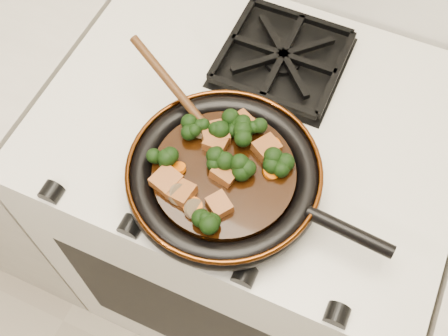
% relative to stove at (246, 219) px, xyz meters
% --- Properties ---
extents(stove, '(0.76, 0.60, 0.90)m').
position_rel_stove_xyz_m(stove, '(0.00, 0.00, 0.00)').
color(stove, beige).
rests_on(stove, ground).
extents(burner_grate_front, '(0.23, 0.23, 0.03)m').
position_rel_stove_xyz_m(burner_grate_front, '(0.00, -0.14, 0.46)').
color(burner_grate_front, black).
rests_on(burner_grate_front, stove).
extents(burner_grate_back, '(0.23, 0.23, 0.03)m').
position_rel_stove_xyz_m(burner_grate_back, '(0.00, 0.14, 0.46)').
color(burner_grate_back, black).
rests_on(burner_grate_back, stove).
extents(skillet, '(0.44, 0.32, 0.05)m').
position_rel_stove_xyz_m(skillet, '(0.01, -0.15, 0.49)').
color(skillet, black).
rests_on(skillet, burner_grate_front).
extents(braising_sauce, '(0.23, 0.23, 0.02)m').
position_rel_stove_xyz_m(braising_sauce, '(0.01, -0.15, 0.50)').
color(braising_sauce, black).
rests_on(braising_sauce, skillet).
extents(tofu_cube_0, '(0.05, 0.05, 0.02)m').
position_rel_stove_xyz_m(tofu_cube_0, '(-0.07, -0.21, 0.52)').
color(tofu_cube_0, brown).
rests_on(tofu_cube_0, braising_sauce).
extents(tofu_cube_1, '(0.06, 0.06, 0.03)m').
position_rel_stove_xyz_m(tofu_cube_1, '(0.00, -0.07, 0.52)').
color(tofu_cube_1, brown).
rests_on(tofu_cube_1, braising_sauce).
extents(tofu_cube_2, '(0.04, 0.04, 0.02)m').
position_rel_stove_xyz_m(tofu_cube_2, '(-0.02, -0.11, 0.52)').
color(tofu_cube_2, brown).
rests_on(tofu_cube_2, braising_sauce).
extents(tofu_cube_3, '(0.05, 0.05, 0.02)m').
position_rel_stove_xyz_m(tofu_cube_3, '(0.06, -0.09, 0.52)').
color(tofu_cube_3, brown).
rests_on(tofu_cube_3, braising_sauce).
extents(tofu_cube_4, '(0.06, 0.06, 0.02)m').
position_rel_stove_xyz_m(tofu_cube_4, '(-0.03, -0.10, 0.52)').
color(tofu_cube_4, brown).
rests_on(tofu_cube_4, braising_sauce).
extents(tofu_cube_5, '(0.05, 0.05, 0.03)m').
position_rel_stove_xyz_m(tofu_cube_5, '(0.01, -0.16, 0.52)').
color(tofu_cube_5, brown).
rests_on(tofu_cube_5, braising_sauce).
extents(tofu_cube_6, '(0.05, 0.05, 0.02)m').
position_rel_stove_xyz_m(tofu_cube_6, '(0.03, -0.21, 0.52)').
color(tofu_cube_6, brown).
rests_on(tofu_cube_6, braising_sauce).
extents(tofu_cube_7, '(0.04, 0.04, 0.03)m').
position_rel_stove_xyz_m(tofu_cube_7, '(-0.04, -0.22, 0.52)').
color(tofu_cube_7, brown).
rests_on(tofu_cube_7, braising_sauce).
extents(broccoli_floret_0, '(0.08, 0.08, 0.07)m').
position_rel_stove_xyz_m(broccoli_floret_0, '(-0.03, -0.08, 0.52)').
color(broccoli_floret_0, black).
rests_on(broccoli_floret_0, braising_sauce).
extents(broccoli_floret_1, '(0.09, 0.09, 0.06)m').
position_rel_stove_xyz_m(broccoli_floret_1, '(0.02, -0.07, 0.52)').
color(broccoli_floret_1, black).
rests_on(broccoli_floret_1, braising_sauce).
extents(broccoli_floret_2, '(0.09, 0.08, 0.07)m').
position_rel_stove_xyz_m(broccoli_floret_2, '(0.02, -0.25, 0.52)').
color(broccoli_floret_2, black).
rests_on(broccoli_floret_2, braising_sauce).
extents(broccoli_floret_3, '(0.08, 0.08, 0.06)m').
position_rel_stove_xyz_m(broccoli_floret_3, '(0.08, -0.11, 0.52)').
color(broccoli_floret_3, black).
rests_on(broccoli_floret_3, braising_sauce).
extents(broccoli_floret_4, '(0.09, 0.09, 0.07)m').
position_rel_stove_xyz_m(broccoli_floret_4, '(0.00, -0.08, 0.52)').
color(broccoli_floret_4, black).
rests_on(broccoli_floret_4, braising_sauce).
extents(broccoli_floret_5, '(0.07, 0.08, 0.07)m').
position_rel_stove_xyz_m(broccoli_floret_5, '(0.03, -0.14, 0.52)').
color(broccoli_floret_5, black).
rests_on(broccoli_floret_5, braising_sauce).
extents(broccoli_floret_6, '(0.09, 0.08, 0.07)m').
position_rel_stove_xyz_m(broccoli_floret_6, '(-0.09, -0.17, 0.52)').
color(broccoli_floret_6, black).
rests_on(broccoli_floret_6, braising_sauce).
extents(broccoli_floret_7, '(0.09, 0.09, 0.07)m').
position_rel_stove_xyz_m(broccoli_floret_7, '(-0.07, -0.10, 0.52)').
color(broccoli_floret_7, black).
rests_on(broccoli_floret_7, braising_sauce).
extents(broccoli_floret_8, '(0.07, 0.06, 0.07)m').
position_rel_stove_xyz_m(broccoli_floret_8, '(-0.00, -0.14, 0.52)').
color(broccoli_floret_8, black).
rests_on(broccoli_floret_8, braising_sauce).
extents(broccoli_floret_9, '(0.08, 0.08, 0.05)m').
position_rel_stove_xyz_m(broccoli_floret_9, '(-0.01, -0.07, 0.52)').
color(broccoli_floret_9, black).
rests_on(broccoli_floret_9, braising_sauce).
extents(carrot_coin_0, '(0.03, 0.03, 0.02)m').
position_rel_stove_xyz_m(carrot_coin_0, '(0.06, -0.08, 0.51)').
color(carrot_coin_0, '#CB5305').
rests_on(carrot_coin_0, braising_sauce).
extents(carrot_coin_1, '(0.03, 0.03, 0.02)m').
position_rel_stove_xyz_m(carrot_coin_1, '(0.08, -0.12, 0.51)').
color(carrot_coin_1, '#CB5305').
rests_on(carrot_coin_1, braising_sauce).
extents(carrot_coin_2, '(0.03, 0.03, 0.01)m').
position_rel_stove_xyz_m(carrot_coin_2, '(-0.01, -0.23, 0.51)').
color(carrot_coin_2, '#CB5305').
rests_on(carrot_coin_2, braising_sauce).
extents(carrot_coin_3, '(0.03, 0.03, 0.02)m').
position_rel_stove_xyz_m(carrot_coin_3, '(-0.06, -0.18, 0.51)').
color(carrot_coin_3, '#CB5305').
rests_on(carrot_coin_3, braising_sauce).
extents(mushroom_slice_0, '(0.03, 0.04, 0.03)m').
position_rel_stove_xyz_m(mushroom_slice_0, '(-0.00, -0.23, 0.52)').
color(mushroom_slice_0, brown).
rests_on(mushroom_slice_0, braising_sauce).
extents(mushroom_slice_1, '(0.04, 0.04, 0.02)m').
position_rel_stove_xyz_m(mushroom_slice_1, '(-0.06, -0.10, 0.52)').
color(mushroom_slice_1, brown).
rests_on(mushroom_slice_1, braising_sauce).
extents(mushroom_slice_2, '(0.04, 0.04, 0.03)m').
position_rel_stove_xyz_m(mushroom_slice_2, '(-0.04, -0.22, 0.52)').
color(mushroom_slice_2, brown).
rests_on(mushroom_slice_2, braising_sauce).
extents(wooden_spoon, '(0.14, 0.08, 0.22)m').
position_rel_stove_xyz_m(wooden_spoon, '(-0.08, -0.08, 0.53)').
color(wooden_spoon, '#41230D').
rests_on(wooden_spoon, braising_sauce).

